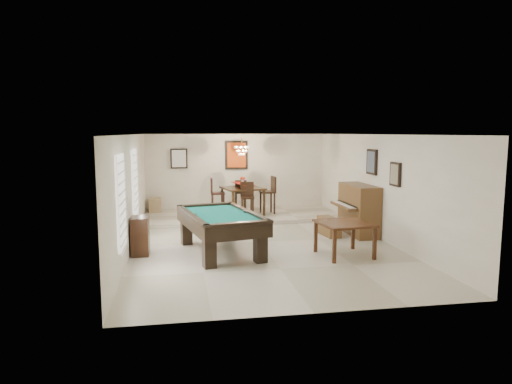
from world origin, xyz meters
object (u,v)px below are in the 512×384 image
object	(u,v)px
dining_chair_north	(240,195)
dining_chair_east	(267,195)
dining_chair_south	(247,200)
square_table	(344,239)
flower_vase	(243,180)
dining_chair_west	(218,196)
piano_bench	(329,226)
chandelier	(242,147)
pool_table	(221,233)
corner_bench	(155,205)
upright_piano	(353,210)
apothecary_chest	(140,236)
dining_table	(243,199)

from	to	relation	value
dining_chair_north	dining_chair_east	size ratio (longest dim) A/B	0.86
dining_chair_south	dining_chair_north	distance (m)	1.48
square_table	dining_chair_north	world-z (taller)	dining_chair_north
flower_vase	dining_chair_south	xyz separation A→B (m)	(0.03, -0.74, -0.53)
square_table	dining_chair_west	world-z (taller)	dining_chair_west
dining_chair_west	piano_bench	bearing A→B (deg)	-135.29
dining_chair_north	chandelier	size ratio (longest dim) A/B	1.68
pool_table	corner_bench	xyz separation A→B (m)	(-1.66, 4.94, -0.09)
dining_chair_south	corner_bench	xyz separation A→B (m)	(-2.76, 1.66, -0.32)
upright_piano	chandelier	size ratio (longest dim) A/B	2.61
square_table	dining_chair_south	size ratio (longest dim) A/B	0.99
upright_piano	corner_bench	size ratio (longest dim) A/B	3.23
apothecary_chest	pool_table	bearing A→B (deg)	-4.05
dining_chair_south	dining_chair_west	xyz separation A→B (m)	(-0.80, 0.77, 0.04)
apothecary_chest	dining_chair_west	bearing A→B (deg)	62.60
pool_table	dining_chair_east	size ratio (longest dim) A/B	2.22
flower_vase	dining_chair_west	distance (m)	0.91
piano_bench	dining_chair_east	size ratio (longest dim) A/B	0.72
pool_table	upright_piano	bearing A→B (deg)	7.85
apothecary_chest	flower_vase	distance (m)	4.86
piano_bench	dining_chair_south	bearing A→B (deg)	131.55
pool_table	flower_vase	bearing A→B (deg)	63.69
dining_chair_east	square_table	bearing A→B (deg)	3.23
pool_table	dining_chair_north	bearing A→B (deg)	65.62
pool_table	square_table	bearing A→B (deg)	-26.83
dining_chair_north	dining_chair_west	distance (m)	1.07
square_table	dining_chair_north	distance (m)	5.69
square_table	chandelier	world-z (taller)	chandelier
apothecary_chest	dining_chair_east	distance (m)	5.29
pool_table	dining_chair_north	distance (m)	4.89
dining_chair_north	apothecary_chest	bearing A→B (deg)	61.38
dining_chair_north	chandelier	world-z (taller)	chandelier
chandelier	upright_piano	bearing A→B (deg)	-47.41
piano_bench	dining_chair_east	bearing A→B (deg)	111.20
apothecary_chest	dining_chair_east	xyz separation A→B (m)	(3.59, 3.88, 0.29)
dining_table	corner_bench	xyz separation A→B (m)	(-2.72, 0.92, -0.26)
upright_piano	apothecary_chest	distance (m)	5.45
apothecary_chest	dining_chair_west	distance (m)	4.43
dining_chair_north	corner_bench	xyz separation A→B (m)	(-2.75, 0.17, -0.28)
dining_table	dining_chair_west	xyz separation A→B (m)	(-0.77, 0.03, 0.10)
dining_chair_south	dining_chair_north	world-z (taller)	dining_chair_south
dining_chair_south	dining_table	bearing A→B (deg)	98.85
upright_piano	flower_vase	xyz separation A→B (m)	(-2.51, 2.77, 0.54)
flower_vase	dining_chair_west	xyz separation A→B (m)	(-0.77, 0.03, -0.49)
pool_table	apothecary_chest	distance (m)	1.74
chandelier	dining_table	bearing A→B (deg)	2.10
dining_table	corner_bench	bearing A→B (deg)	161.41
piano_bench	dining_chair_south	distance (m)	2.78
pool_table	dining_chair_west	distance (m)	4.07
apothecary_chest	flower_vase	bearing A→B (deg)	54.24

